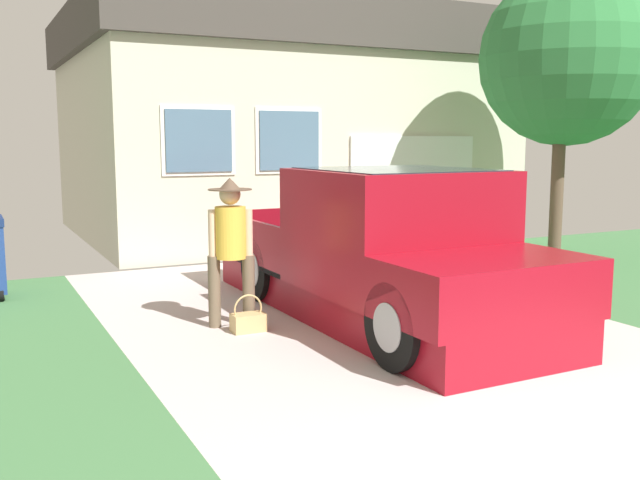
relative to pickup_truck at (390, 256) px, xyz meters
The scene contains 5 objects.
pickup_truck is the anchor object (origin of this frame).
person_with_hat 1.77m from the pickup_truck, 159.79° to the left, with size 0.49×0.47×1.63m.
handbag 1.72m from the pickup_truck, 168.42° to the left, with size 0.35×0.21×0.40m.
house_with_garage 8.48m from the pickup_truck, 75.73° to the left, with size 8.59×7.16×4.59m.
front_yard_tree 6.02m from the pickup_truck, 25.33° to the left, with size 2.90×2.90×4.82m.
Camera 1 is at (-3.88, -2.12, 2.04)m, focal length 40.00 mm.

